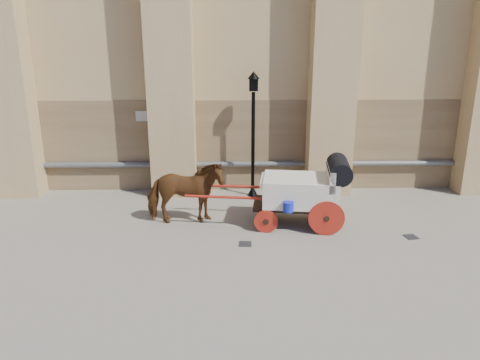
{
  "coord_description": "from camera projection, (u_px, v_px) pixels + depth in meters",
  "views": [
    {
      "loc": [
        0.82,
        -11.03,
        5.08
      ],
      "look_at": [
        1.08,
        0.98,
        1.27
      ],
      "focal_mm": 35.0,
      "sensor_mm": 36.0,
      "label": 1
    }
  ],
  "objects": [
    {
      "name": "ground",
      "position": [
        199.0,
        239.0,
        12.03
      ],
      "size": [
        90.0,
        90.0,
        0.0
      ],
      "primitive_type": "plane",
      "color": "slate",
      "rests_on": "ground"
    },
    {
      "name": "horse",
      "position": [
        185.0,
        193.0,
        12.75
      ],
      "size": [
        2.16,
        1.09,
        1.77
      ],
      "primitive_type": "imported",
      "rotation": [
        0.0,
        0.0,
        1.64
      ],
      "color": "brown",
      "rests_on": "ground"
    },
    {
      "name": "drain_grate_near",
      "position": [
        245.0,
        244.0,
        11.72
      ],
      "size": [
        0.34,
        0.34,
        0.01
      ],
      "primitive_type": "cube",
      "rotation": [
        0.0,
        0.0,
        -0.06
      ],
      "color": "black",
      "rests_on": "ground"
    },
    {
      "name": "carriage",
      "position": [
        306.0,
        189.0,
        12.61
      ],
      "size": [
        4.48,
        1.71,
        1.91
      ],
      "rotation": [
        0.0,
        0.0,
        -0.12
      ],
      "color": "black",
      "rests_on": "ground"
    },
    {
      "name": "street_lamp",
      "position": [
        253.0,
        131.0,
        14.59
      ],
      "size": [
        0.37,
        0.37,
        3.96
      ],
      "color": "black",
      "rests_on": "ground"
    },
    {
      "name": "drain_grate_far",
      "position": [
        411.0,
        237.0,
        12.13
      ],
      "size": [
        0.38,
        0.38,
        0.01
      ],
      "primitive_type": "cube",
      "rotation": [
        0.0,
        0.0,
        0.19
      ],
      "color": "black",
      "rests_on": "ground"
    }
  ]
}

